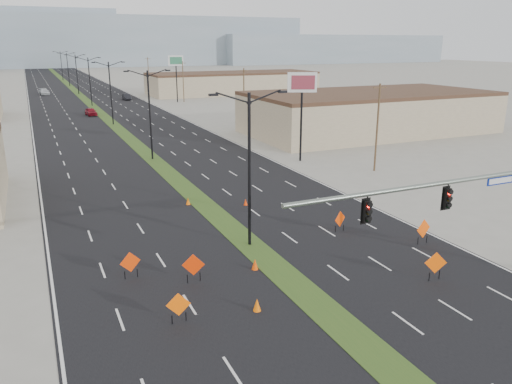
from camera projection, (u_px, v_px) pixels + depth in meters
name	position (u px, v px, depth m)	size (l,w,h in m)	color
ground	(355.00, 338.00, 22.69)	(600.00, 600.00, 0.00)	gray
road_surface	(90.00, 104.00, 109.98)	(25.00, 400.00, 0.02)	black
median_strip	(90.00, 104.00, 109.98)	(2.00, 400.00, 0.04)	#2B4F1C
building_se_near	(369.00, 114.00, 74.60)	(36.00, 18.00, 5.50)	tan
building_se_far	(233.00, 84.00, 132.99)	(44.00, 16.00, 5.00)	tan
mesa_center	(117.00, 41.00, 296.33)	(220.00, 50.00, 28.00)	gray
mesa_east	(327.00, 49.00, 344.31)	(160.00, 50.00, 18.00)	gray
signal_mast	(472.00, 202.00, 26.44)	(16.30, 0.60, 8.00)	slate
streetlight_0	(249.00, 166.00, 31.61)	(5.15, 0.24, 10.02)	black
streetlight_1	(150.00, 112.00, 56.05)	(5.15, 0.24, 10.02)	black
streetlight_2	(111.00, 91.00, 80.49)	(5.15, 0.24, 10.02)	black
streetlight_3	(90.00, 80.00, 104.93)	(5.15, 0.24, 10.02)	black
streetlight_4	(77.00, 73.00, 129.37)	(5.15, 0.24, 10.02)	black
streetlight_5	(68.00, 68.00, 153.81)	(5.15, 0.24, 10.02)	black
streetlight_6	(61.00, 65.00, 178.25)	(5.15, 0.24, 10.02)	black
utility_pole_0	(377.00, 127.00, 51.07)	(1.60, 0.20, 9.00)	#4C3823
utility_pole_1	(244.00, 95.00, 81.62)	(1.60, 0.20, 9.00)	#4C3823
utility_pole_2	(183.00, 81.00, 112.17)	(1.60, 0.20, 9.00)	#4C3823
utility_pole_3	(148.00, 73.00, 142.72)	(1.60, 0.20, 9.00)	#4C3823
car_left	(91.00, 112.00, 92.10)	(1.66, 4.14, 1.41)	maroon
car_mid	(126.00, 97.00, 117.41)	(1.46, 4.19, 1.38)	black
car_far	(44.00, 92.00, 128.76)	(2.18, 5.35, 1.55)	#ADB3B7
construction_sign_0	(130.00, 263.00, 28.18)	(1.20, 0.25, 1.61)	red
construction_sign_1	(178.00, 306.00, 23.67)	(1.16, 0.27, 1.57)	#FF5E05
construction_sign_2	(193.00, 266.00, 27.72)	(1.22, 0.44, 1.69)	red
construction_sign_3	(436.00, 264.00, 27.97)	(1.20, 0.50, 1.69)	#FF5705
construction_sign_4	(340.00, 220.00, 35.24)	(1.09, 0.44, 1.53)	#F83F05
construction_sign_5	(423.00, 230.00, 33.04)	(1.29, 0.27, 1.73)	#FF4F05
cone_0	(257.00, 305.00, 24.89)	(0.41, 0.41, 0.68)	#FF6905
cone_1	(255.00, 264.00, 29.45)	(0.40, 0.40, 0.67)	#EF4605
cone_2	(246.00, 202.00, 41.17)	(0.33, 0.33, 0.55)	#ED3605
cone_3	(188.00, 201.00, 41.31)	(0.37, 0.37, 0.61)	#F46405
pole_sign_east_near	(302.00, 89.00, 54.54)	(3.07, 1.63, 9.84)	black
pole_sign_east_far	(176.00, 64.00, 110.84)	(3.36, 0.87, 10.26)	black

